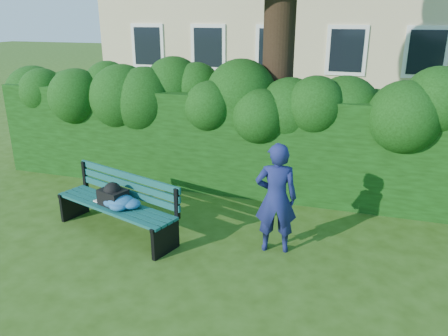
% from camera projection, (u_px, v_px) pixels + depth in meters
% --- Properties ---
extents(ground, '(80.00, 80.00, 0.00)m').
position_uv_depth(ground, '(211.00, 243.00, 6.29)').
color(ground, '#2B4810').
rests_on(ground, ground).
extents(hedge, '(10.00, 1.00, 1.80)m').
position_uv_depth(hedge, '(251.00, 143.00, 7.97)').
color(hedge, black).
rests_on(hedge, ground).
extents(park_bench, '(2.15, 1.16, 0.89)m').
position_uv_depth(park_bench, '(118.00, 202.00, 6.43)').
color(park_bench, '#0D433A').
rests_on(park_bench, ground).
extents(man_reading, '(0.63, 0.48, 1.56)m').
position_uv_depth(man_reading, '(276.00, 198.00, 5.88)').
color(man_reading, navy).
rests_on(man_reading, ground).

